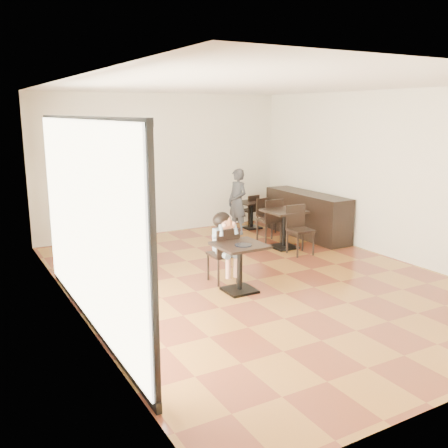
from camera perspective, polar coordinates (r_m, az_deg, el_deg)
floor at (r=8.55m, az=3.84°, el=-6.34°), size 6.00×8.00×0.01m
ceiling at (r=8.10m, az=4.18°, el=15.60°), size 6.00×8.00×0.01m
wall_back at (r=11.69m, az=-6.94°, el=6.78°), size 6.00×0.01×3.20m
wall_left at (r=7.00m, az=-16.97°, el=2.39°), size 0.01×8.00×3.20m
wall_right at (r=10.13m, az=18.37°, el=5.33°), size 0.01×8.00×3.20m
storefront_window at (r=6.56m, az=-15.62°, el=0.03°), size 0.04×4.50×2.60m
child_table at (r=7.87m, az=1.80°, el=-5.04°), size 0.74×0.74×0.78m
child_chair at (r=8.30m, az=-0.17°, el=-3.52°), size 0.42×0.42×0.94m
child at (r=8.27m, az=-0.17°, el=-2.71°), size 0.42×0.59×1.18m
plate at (r=7.68m, az=2.21°, el=-2.42°), size 0.26×0.26×0.02m
pizza_slice at (r=8.00m, az=0.49°, el=-0.05°), size 0.27×0.21×0.06m
adult_patron at (r=11.54m, az=1.55°, el=2.57°), size 0.45×0.60×1.52m
cafe_table_mid at (r=10.45m, az=6.88°, el=-0.57°), size 0.82×0.82×0.81m
cafe_table_left at (r=8.97m, az=-12.33°, el=-3.11°), size 0.81×0.81×0.78m
cafe_table_back at (r=12.18m, az=3.18°, el=1.05°), size 0.72×0.72×0.66m
chair_mid_a at (r=10.87m, az=5.18°, el=0.43°), size 0.47×0.47×0.97m
chair_mid_b at (r=10.00m, az=8.76°, el=-0.74°), size 0.47×0.47×0.97m
chair_left_a at (r=9.46m, az=-13.35°, el=-1.85°), size 0.46×0.46×0.93m
chair_left_b at (r=8.44m, az=-11.23°, el=-3.50°), size 0.46×0.46×0.93m
chair_back_a at (r=12.37m, az=2.90°, el=1.55°), size 0.41×0.41×0.80m
chair_back_b at (r=11.75m, az=4.88°, el=0.93°), size 0.41×0.41×0.80m
service_counter at (r=11.50m, az=9.45°, el=1.06°), size 0.60×2.40×1.00m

